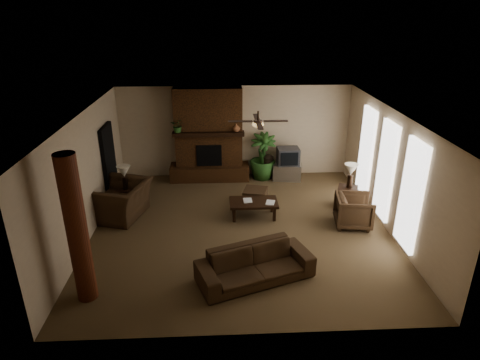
{
  "coord_description": "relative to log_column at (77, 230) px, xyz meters",
  "views": [
    {
      "loc": [
        -0.46,
        -8.75,
        4.97
      ],
      "look_at": [
        0.0,
        0.4,
        1.1
      ],
      "focal_mm": 31.01,
      "sensor_mm": 36.0,
      "label": 1
    }
  ],
  "objects": [
    {
      "name": "windows",
      "position": [
        6.4,
        2.6,
        -0.05
      ],
      "size": [
        0.08,
        3.65,
        2.35
      ],
      "color": "white",
      "rests_on": "ground"
    },
    {
      "name": "book_a",
      "position": [
        3.05,
        3.01,
        -0.83
      ],
      "size": [
        0.22,
        0.03,
        0.29
      ],
      "primitive_type": "imported",
      "rotation": [
        0.0,
        0.0,
        0.04
      ],
      "color": "#999999",
      "rests_on": "coffee_table"
    },
    {
      "name": "mantel_vase",
      "position": [
        2.97,
        5.39,
        0.27
      ],
      "size": [
        0.27,
        0.28,
        0.22
      ],
      "primitive_type": "imported",
      "rotation": [
        0.0,
        0.0,
        0.27
      ],
      "color": "#995E3D",
      "rests_on": "fireplace"
    },
    {
      "name": "floor_vase",
      "position": [
        3.95,
        5.55,
        -0.97
      ],
      "size": [
        0.34,
        0.34,
        0.77
      ],
      "color": "black",
      "rests_on": "ground"
    },
    {
      "name": "coffee_table",
      "position": [
        3.3,
        2.99,
        -1.03
      ],
      "size": [
        1.2,
        0.7,
        0.43
      ],
      "color": "black",
      "rests_on": "ground"
    },
    {
      "name": "fireplace",
      "position": [
        2.15,
        5.62,
        -0.24
      ],
      "size": [
        2.4,
        0.7,
        2.8
      ],
      "color": "#552F16",
      "rests_on": "ground"
    },
    {
      "name": "tv_stand",
      "position": [
        4.53,
        5.4,
        -1.15
      ],
      "size": [
        0.92,
        0.63,
        0.5
      ],
      "primitive_type": "cube",
      "rotation": [
        0.0,
        0.0,
        -0.16
      ],
      "color": "#B1B1B4",
      "rests_on": "ground"
    },
    {
      "name": "lamp_left",
      "position": [
        0.01,
        3.63,
        -0.4
      ],
      "size": [
        0.44,
        0.44,
        0.65
      ],
      "color": "black",
      "rests_on": "side_table_left"
    },
    {
      "name": "book_b",
      "position": [
        3.61,
        2.9,
        -0.82
      ],
      "size": [
        0.21,
        0.07,
        0.29
      ],
      "primitive_type": "imported",
      "rotation": [
        0.0,
        0.0,
        -0.24
      ],
      "color": "#999999",
      "rests_on": "coffee_table"
    },
    {
      "name": "floor_plant",
      "position": [
        3.78,
        5.54,
        -1.0
      ],
      "size": [
        0.85,
        1.45,
        0.8
      ],
      "primitive_type": "imported",
      "rotation": [
        0.0,
        0.0,
        0.04
      ],
      "color": "#2A5522",
      "rests_on": "ground"
    },
    {
      "name": "mantel_plant",
      "position": [
        1.28,
        5.35,
        0.32
      ],
      "size": [
        0.46,
        0.5,
        0.33
      ],
      "primitive_type": "imported",
      "rotation": [
        0.0,
        0.0,
        -0.23
      ],
      "color": "#2A5522",
      "rests_on": "fireplace"
    },
    {
      "name": "room_shell",
      "position": [
        2.95,
        2.4,
        0.0
      ],
      "size": [
        7.0,
        7.0,
        7.0
      ],
      "color": "brown",
      "rests_on": "ground"
    },
    {
      "name": "sofa",
      "position": [
        3.12,
        0.39,
        -0.96
      ],
      "size": [
        2.33,
        1.39,
        0.88
      ],
      "primitive_type": "imported",
      "rotation": [
        0.0,
        0.0,
        0.35
      ],
      "color": "#3D2A1A",
      "rests_on": "ground"
    },
    {
      "name": "lamp_right",
      "position": [
        5.86,
        3.47,
        -0.4
      ],
      "size": [
        0.46,
        0.46,
        0.65
      ],
      "color": "black",
      "rests_on": "side_table_right"
    },
    {
      "name": "log_column",
      "position": [
        0.0,
        0.0,
        0.0
      ],
      "size": [
        0.36,
        0.36,
        2.8
      ],
      "primitive_type": "cylinder",
      "color": "#5B2916",
      "rests_on": "ground"
    },
    {
      "name": "ottoman",
      "position": [
        3.41,
        3.78,
        -1.2
      ],
      "size": [
        0.73,
        0.73,
        0.4
      ],
      "primitive_type": "cube",
      "rotation": [
        0.0,
        0.0,
        -0.26
      ],
      "color": "#3D2A1A",
      "rests_on": "ground"
    },
    {
      "name": "armchair_left",
      "position": [
        -0.03,
        3.18,
        -0.8
      ],
      "size": [
        1.24,
        1.57,
        1.2
      ],
      "primitive_type": "imported",
      "rotation": [
        0.0,
        0.0,
        -1.85
      ],
      "color": "#3D2A1A",
      "rests_on": "ground"
    },
    {
      "name": "armchair_right",
      "position": [
        5.69,
        2.42,
        -0.97
      ],
      "size": [
        0.89,
        0.94,
        0.86
      ],
      "primitive_type": "imported",
      "rotation": [
        0.0,
        0.0,
        1.43
      ],
      "color": "#3D2A1A",
      "rests_on": "ground"
    },
    {
      "name": "side_table_right",
      "position": [
        5.83,
        3.44,
        -1.12
      ],
      "size": [
        0.64,
        0.64,
        0.55
      ],
      "primitive_type": "cube",
      "rotation": [
        0.0,
        0.0,
        -0.35
      ],
      "color": "black",
      "rests_on": "ground"
    },
    {
      "name": "ceiling_fan",
      "position": [
        3.35,
        2.7,
        1.13
      ],
      "size": [
        1.35,
        1.35,
        0.37
      ],
      "color": "black",
      "rests_on": "ceiling"
    },
    {
      "name": "tv",
      "position": [
        4.53,
        5.37,
        -0.64
      ],
      "size": [
        0.67,
        0.55,
        0.52
      ],
      "color": "#39383B",
      "rests_on": "tv_stand"
    },
    {
      "name": "side_table_left",
      "position": [
        0.03,
        3.68,
        -1.12
      ],
      "size": [
        0.55,
        0.55,
        0.55
      ],
      "primitive_type": "cube",
      "rotation": [
        0.0,
        0.0,
        -0.11
      ],
      "color": "black",
      "rests_on": "ground"
    },
    {
      "name": "doorway",
      "position": [
        -0.49,
        4.2,
        -0.35
      ],
      "size": [
        0.1,
        1.0,
        2.1
      ],
      "primitive_type": "cube",
      "color": "black",
      "rests_on": "ground"
    }
  ]
}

